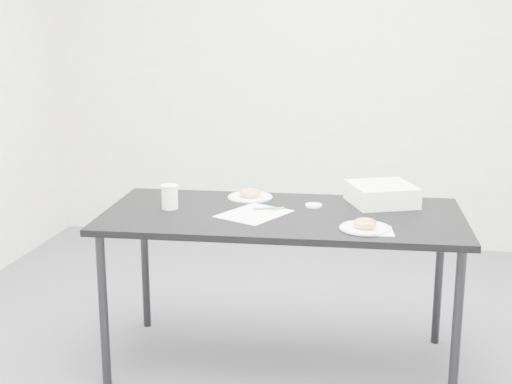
% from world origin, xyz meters
% --- Properties ---
extents(floor, '(4.00, 4.00, 0.00)m').
position_xyz_m(floor, '(0.00, 0.00, 0.00)').
color(floor, '#45464A').
rests_on(floor, ground).
extents(wall_back, '(4.00, 0.02, 2.70)m').
position_xyz_m(wall_back, '(0.00, 2.00, 1.35)').
color(wall_back, white).
rests_on(wall_back, floor).
extents(table, '(1.70, 0.87, 0.75)m').
position_xyz_m(table, '(0.04, 0.02, 0.70)').
color(table, black).
rests_on(table, floor).
extents(scorecard, '(0.35, 0.38, 0.00)m').
position_xyz_m(scorecard, '(-0.08, -0.02, 0.75)').
color(scorecard, white).
rests_on(scorecard, table).
extents(logo_patch, '(0.07, 0.07, 0.00)m').
position_xyz_m(logo_patch, '(-0.01, 0.08, 0.76)').
color(logo_patch, green).
rests_on(logo_patch, scorecard).
extents(pen, '(0.14, 0.05, 0.01)m').
position_xyz_m(pen, '(-0.03, 0.07, 0.76)').
color(pen, '#0C8C58').
rests_on(pen, scorecard).
extents(napkin, '(0.17, 0.17, 0.00)m').
position_xyz_m(napkin, '(0.47, -0.18, 0.75)').
color(napkin, white).
rests_on(napkin, table).
extents(plate_near, '(0.22, 0.22, 0.01)m').
position_xyz_m(plate_near, '(0.43, -0.17, 0.76)').
color(plate_near, white).
rests_on(plate_near, napkin).
extents(donut_near, '(0.10, 0.10, 0.03)m').
position_xyz_m(donut_near, '(0.43, -0.17, 0.78)').
color(donut_near, gold).
rests_on(donut_near, plate_near).
extents(plate_far, '(0.22, 0.22, 0.01)m').
position_xyz_m(plate_far, '(-0.16, 0.28, 0.76)').
color(plate_far, white).
rests_on(plate_far, table).
extents(donut_far, '(0.13, 0.13, 0.03)m').
position_xyz_m(donut_far, '(-0.16, 0.28, 0.78)').
color(donut_far, gold).
rests_on(donut_far, plate_far).
extents(coffee_cup, '(0.08, 0.08, 0.11)m').
position_xyz_m(coffee_cup, '(-0.49, -0.00, 0.81)').
color(coffee_cup, white).
rests_on(coffee_cup, table).
extents(cup_lid, '(0.08, 0.08, 0.01)m').
position_xyz_m(cup_lid, '(0.17, 0.17, 0.76)').
color(cup_lid, white).
rests_on(cup_lid, table).
extents(bakery_box, '(0.38, 0.38, 0.10)m').
position_xyz_m(bakery_box, '(0.48, 0.28, 0.80)').
color(bakery_box, white).
rests_on(bakery_box, table).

